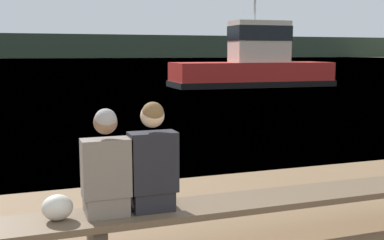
# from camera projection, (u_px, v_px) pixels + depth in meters

# --- Properties ---
(water_surface) EXTENTS (240.00, 240.00, 0.00)m
(water_surface) POSITION_uv_depth(u_px,v_px,m) (22.00, 60.00, 118.55)
(water_surface) COLOR #5684A3
(water_surface) RESTS_ON ground
(far_shoreline) EXTENTS (600.00, 12.00, 7.52)m
(far_shoreline) POSITION_uv_depth(u_px,v_px,m) (21.00, 46.00, 150.26)
(far_shoreline) COLOR #2D3D2D
(far_shoreline) RESTS_ON ground
(bench_main) EXTENTS (8.02, 0.55, 0.45)m
(bench_main) POSITION_uv_depth(u_px,v_px,m) (96.00, 225.00, 4.17)
(bench_main) COLOR brown
(bench_main) RESTS_ON ground
(person_left) EXTENTS (0.42, 0.36, 0.94)m
(person_left) POSITION_uv_depth(u_px,v_px,m) (106.00, 169.00, 4.13)
(person_left) COLOR #70665B
(person_left) RESTS_ON bench_main
(person_right) EXTENTS (0.42, 0.36, 0.98)m
(person_right) POSITION_uv_depth(u_px,v_px,m) (152.00, 163.00, 4.26)
(person_right) COLOR black
(person_right) RESTS_ON bench_main
(shopping_bag) EXTENTS (0.26, 0.22, 0.22)m
(shopping_bag) POSITION_uv_depth(u_px,v_px,m) (57.00, 207.00, 4.05)
(shopping_bag) COLOR beige
(shopping_bag) RESTS_ON bench_main
(tugboat_red) EXTENTS (9.02, 3.29, 5.57)m
(tugboat_red) POSITION_uv_depth(u_px,v_px,m) (254.00, 66.00, 26.37)
(tugboat_red) COLOR red
(tugboat_red) RESTS_ON water_surface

